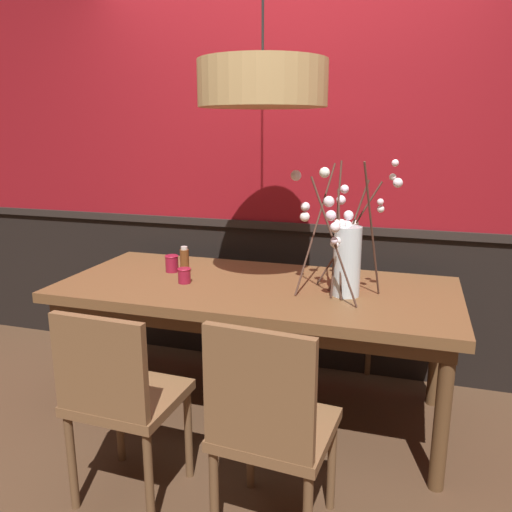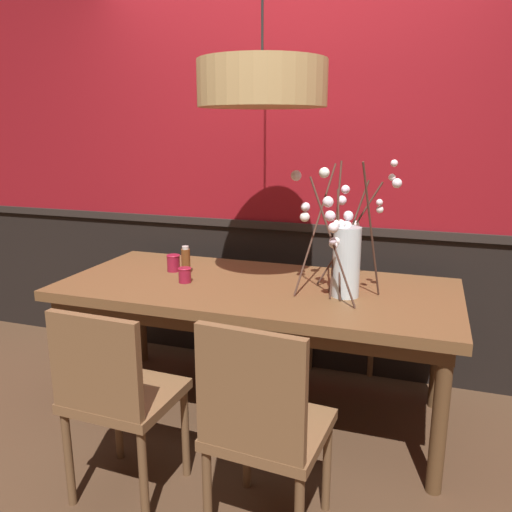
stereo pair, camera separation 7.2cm
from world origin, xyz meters
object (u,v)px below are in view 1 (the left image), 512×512
Objects in this scene: condiment_bottle at (185,261)px; pendant_lamp at (263,84)px; chair_near_side_left at (119,394)px; chair_far_side_left at (255,280)px; candle_holder_nearer_center at (172,264)px; chair_near_side_right at (270,423)px; dining_table at (256,299)px; vase_with_blossoms at (344,251)px; candle_holder_nearer_edge at (184,275)px; chair_far_side_right at (342,289)px.

pendant_lamp is at bearing -16.10° from condiment_bottle.
pendant_lamp is (0.38, 0.80, 1.27)m from chair_near_side_left.
chair_far_side_left reaches higher than candle_holder_nearer_center.
candle_holder_nearer_center is at bearing 131.40° from chair_near_side_right.
chair_far_side_left is at bearing 88.33° from chair_near_side_left.
condiment_bottle reaches higher than dining_table.
vase_with_blossoms reaches higher than candle_holder_nearer_center.
chair_near_side_right is at bearing -71.62° from pendant_lamp.
vase_with_blossoms is at bearing 80.78° from chair_near_side_right.
chair_near_side_left is 5.44× the size of condiment_bottle.
condiment_bottle is (-0.13, 0.95, 0.32)m from chair_near_side_left.
chair_far_side_left reaches higher than candle_holder_nearer_edge.
chair_far_side_left is at bearing 109.16° from pendant_lamp.
dining_table is at bearing -112.33° from chair_far_side_right.
candle_holder_nearer_edge is 1.08m from pendant_lamp.
chair_near_side_left is at bearing 178.05° from chair_near_side_right.
chair_near_side_left is 9.01× the size of candle_holder_nearer_center.
pendant_lamp reaches higher than condiment_bottle.
chair_near_side_left is 0.71× the size of pendant_lamp.
chair_far_side_right is (0.36, 0.87, -0.17)m from dining_table.
chair_near_side_left is at bearing -133.07° from vase_with_blossoms.
candle_holder_nearer_edge is at bearing -66.03° from condiment_bottle.
pendant_lamp is (0.05, -0.07, 1.11)m from dining_table.
chair_near_side_left is 1.04m from candle_holder_nearer_center.
dining_table is 3.09× the size of vase_with_blossoms.
chair_near_side_right is 1.06× the size of chair_far_side_right.
chair_near_side_right is (0.33, -0.89, -0.16)m from dining_table.
candle_holder_nearer_edge is (-0.85, -0.06, -0.18)m from vase_with_blossoms.
chair_far_side_left is (-0.27, 0.87, -0.17)m from dining_table.
chair_near_side_left is 1.30× the size of vase_with_blossoms.
candle_holder_nearer_edge is (-0.74, -0.95, 0.30)m from chair_far_side_right.
vase_with_blossoms reaches higher than chair_near_side_left.
pendant_lamp is (0.44, 0.01, 0.98)m from candle_holder_nearer_edge.
pendant_lamp is at bearing -107.89° from chair_far_side_right.
chair_near_side_left reaches higher than chair_far_side_left.
chair_far_side_right is 1.62m from pendant_lamp.
pendant_lamp is (0.60, -0.17, 0.98)m from candle_holder_nearer_center.
dining_table is 21.41× the size of candle_holder_nearer_center.
condiment_bottle is at bearing 97.96° from chair_near_side_left.
candle_holder_nearer_center is 0.60× the size of condiment_bottle.
chair_near_side_right is 5.65× the size of condiment_bottle.
vase_with_blossoms reaches higher than candle_holder_nearer_edge.
dining_table is 2.29× the size of chair_near_side_right.
chair_far_side_left is 0.88m from condiment_bottle.
candle_holder_nearer_center is (-1.02, 0.13, -0.17)m from vase_with_blossoms.
candle_holder_nearer_center is at bearing -139.77° from chair_far_side_right.
candle_holder_nearer_center is at bearing 172.96° from vase_with_blossoms.
vase_with_blossoms is 4.19× the size of condiment_bottle.
chair_near_side_right is at bearing -51.10° from condiment_bottle.
chair_far_side_left is 1.25m from vase_with_blossoms.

